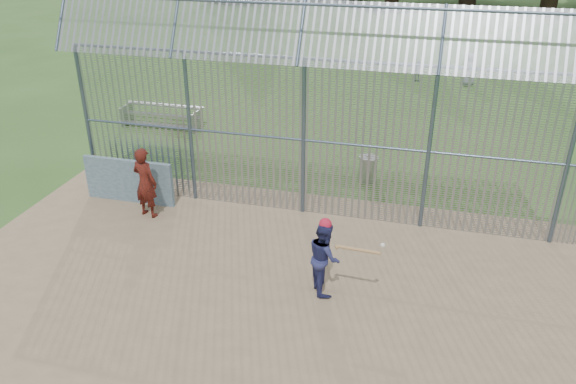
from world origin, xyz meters
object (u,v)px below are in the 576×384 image
(batter, at_px, (324,257))
(bleacher, at_px, (161,116))
(dugout_wall, at_px, (129,181))
(trash_can, at_px, (368,168))
(onlooker, at_px, (145,182))

(batter, height_order, bleacher, batter)
(dugout_wall, xyz_separation_m, bleacher, (-1.85, 5.66, -0.21))
(trash_can, xyz_separation_m, bleacher, (-7.84, 2.72, 0.03))
(dugout_wall, relative_size, bleacher, 0.83)
(bleacher, bearing_deg, dugout_wall, -71.89)
(batter, bearing_deg, bleacher, 17.20)
(batter, height_order, onlooker, onlooker)
(trash_can, bearing_deg, onlooker, -145.61)
(onlooker, bearing_deg, bleacher, -52.74)
(onlooker, distance_m, trash_can, 6.28)
(dugout_wall, bearing_deg, trash_can, 26.17)
(dugout_wall, bearing_deg, batter, -24.04)
(batter, distance_m, bleacher, 11.25)
(batter, relative_size, trash_can, 1.90)
(onlooker, height_order, bleacher, onlooker)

